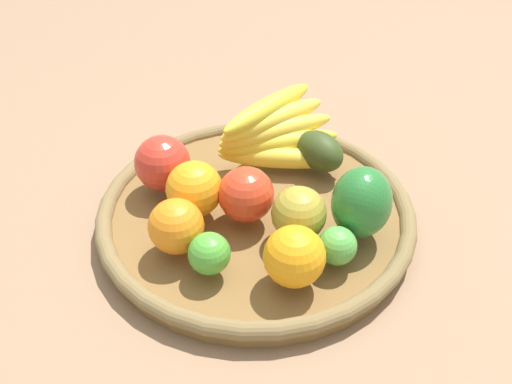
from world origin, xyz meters
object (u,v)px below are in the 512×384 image
object	(u,v)px
orange_2	(294,256)
orange_0	(176,226)
orange_1	(194,189)
lime_0	(337,246)
apple_1	(299,214)
apple_0	(162,163)
avocado	(320,151)
banana_bunch	(275,132)
lime_1	(209,253)
apple_2	(248,195)
bell_pepper	(362,202)

from	to	relation	value
orange_2	orange_0	distance (m)	0.15
orange_1	lime_0	distance (m)	0.20
orange_1	apple_1	size ratio (longest dim) A/B	1.07
apple_0	avocado	bearing A→B (deg)	128.59
banana_bunch	lime_1	distance (m)	0.25
lime_1	apple_2	xyz separation A→B (m)	(-0.10, -0.00, 0.01)
apple_0	orange_2	bearing A→B (deg)	70.90
bell_pepper	lime_0	distance (m)	0.07
orange_1	orange_0	xyz separation A→B (m)	(0.07, 0.02, -0.00)
lime_1	lime_0	bearing A→B (deg)	122.54
orange_1	bell_pepper	size ratio (longest dim) A/B	0.79
apple_2	orange_0	bearing A→B (deg)	-29.22
apple_1	lime_1	bearing A→B (deg)	-33.65
orange_1	apple_1	bearing A→B (deg)	97.88
lime_1	bell_pepper	bearing A→B (deg)	136.99
banana_bunch	apple_2	distance (m)	0.14
apple_0	orange_0	xyz separation A→B (m)	(0.10, 0.08, -0.00)
lime_0	orange_1	bearing A→B (deg)	-90.50
apple_0	orange_0	bearing A→B (deg)	41.17
orange_2	apple_1	size ratio (longest dim) A/B	1.04
orange_2	bell_pepper	size ratio (longest dim) A/B	0.77
orange_0	lime_0	world-z (taller)	orange_0
orange_2	lime_0	world-z (taller)	orange_2
orange_0	avocado	bearing A→B (deg)	158.99
orange_1	avocado	xyz separation A→B (m)	(-0.17, 0.11, -0.01)
apple_1	avocado	bearing A→B (deg)	-167.85
apple_2	apple_1	bearing A→B (deg)	88.39
apple_1	avocado	size ratio (longest dim) A/B	0.87
apple_0	orange_1	bearing A→B (deg)	67.70
apple_1	lime_0	world-z (taller)	apple_1
apple_1	lime_0	bearing A→B (deg)	70.61
banana_bunch	orange_2	world-z (taller)	banana_bunch
avocado	lime_0	world-z (taller)	avocado
orange_1	lime_1	bearing A→B (deg)	40.39
apple_2	lime_0	xyz separation A→B (m)	(0.02, 0.13, -0.01)
orange_1	apple_2	distance (m)	0.07
banana_bunch	orange_2	xyz separation A→B (m)	(0.21, 0.13, -0.01)
apple_1	orange_0	bearing A→B (deg)	-54.37
orange_1	apple_1	distance (m)	0.14
apple_1	bell_pepper	distance (m)	0.08
banana_bunch	lime_1	xyz separation A→B (m)	(0.24, 0.03, -0.02)
lime_1	avocado	size ratio (longest dim) A/B	0.63
apple_0	apple_2	world-z (taller)	apple_0
apple_1	apple_0	world-z (taller)	apple_0
banana_bunch	orange_0	xyz separation A→B (m)	(0.23, -0.02, -0.01)
lime_0	apple_0	bearing A→B (deg)	-96.32
apple_0	lime_0	world-z (taller)	apple_0
orange_0	lime_1	bearing A→B (deg)	74.89
orange_2	orange_1	size ratio (longest dim) A/B	0.97
apple_1	bell_pepper	bearing A→B (deg)	122.01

